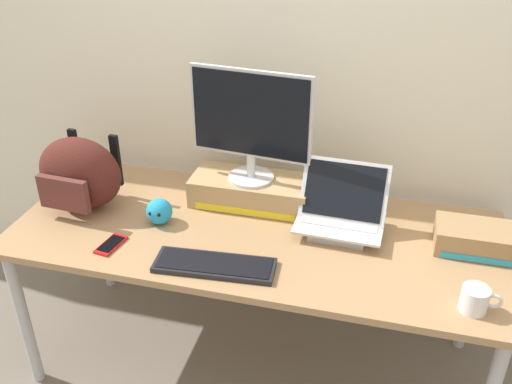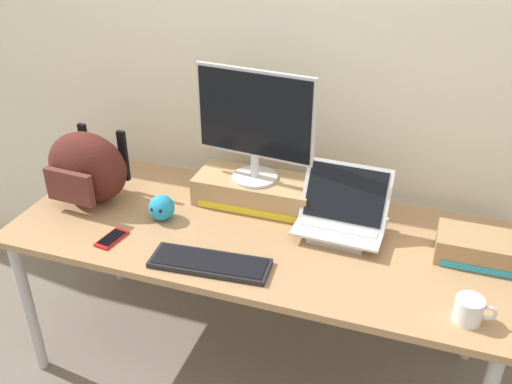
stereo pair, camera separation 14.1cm
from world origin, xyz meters
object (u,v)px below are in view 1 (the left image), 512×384
Objects in this scene: toner_box_yellow at (251,191)px; plush_toy at (159,211)px; coffee_mug at (475,299)px; messenger_backpack at (80,174)px; cell_phone at (111,245)px; toner_box_cyan at (478,239)px; desktop_monitor at (251,122)px; open_laptop at (340,219)px; external_keyboard at (215,265)px.

toner_box_yellow is 0.41m from plush_toy.
messenger_backpack is at bearing 170.01° from coffee_mug.
cell_phone is (-0.44, -0.45, -0.05)m from toner_box_yellow.
toner_box_yellow is at bearing 172.47° from toner_box_cyan.
desktop_monitor reaches higher than toner_box_yellow.
open_laptop is 0.55m from external_keyboard.
external_keyboard is 0.75m from messenger_backpack.
desktop_monitor is 0.52m from plush_toy.
cell_phone is 0.24m from plush_toy.
coffee_mug is at bearing -6.62° from messenger_backpack.
open_laptop reaches higher than toner_box_yellow.
toner_box_yellow reaches higher than cell_phone.
coffee_mug is at bearing -22.66° from desktop_monitor.
desktop_monitor is at bearing 151.56° from coffee_mug.
messenger_backpack reaches higher than cell_phone.
plush_toy is (-0.31, 0.23, 0.04)m from external_keyboard.
cell_phone is at bearing -128.52° from desktop_monitor.
external_keyboard is 0.43m from cell_phone.
open_laptop reaches higher than cell_phone.
toner_box_cyan is at bearing 6.30° from messenger_backpack.
messenger_backpack is at bearing -173.67° from open_laptop.
toner_box_cyan is (0.53, 0.00, -0.01)m from open_laptop.
toner_box_yellow is 1.34× the size of messenger_backpack.
desktop_monitor reaches higher than cell_phone.
plush_toy is (0.37, -0.04, -0.10)m from messenger_backpack.
messenger_backpack is (-1.10, -0.08, 0.10)m from open_laptop.
toner_box_yellow is 1.02m from coffee_mug.
messenger_backpack is 0.39m from plush_toy.
desktop_monitor is at bearing 19.83° from messenger_backpack.
open_laptop is at bearing -17.04° from toner_box_yellow.
external_keyboard is at bearing -85.30° from desktop_monitor.
toner_box_cyan is (1.37, 0.33, 0.04)m from cell_phone.
plush_toy reaches higher than cell_phone.
open_laptop reaches higher than coffee_mug.
cell_phone is at bearing -120.34° from plush_toy.
desktop_monitor is 1.07m from coffee_mug.
external_keyboard is 3.41× the size of coffee_mug.
plush_toy is at bearing -3.46° from messenger_backpack.
plush_toy is 0.34× the size of toner_box_cyan.
external_keyboard is 1.01m from toner_box_cyan.
messenger_backpack is 1.63m from toner_box_cyan.
desktop_monitor reaches higher than external_keyboard.
coffee_mug is 0.42× the size of toner_box_cyan.
cell_phone is at bearing -134.23° from toner_box_yellow.
cell_phone is (-0.44, -0.45, -0.37)m from desktop_monitor.
messenger_backpack is (-0.69, -0.21, 0.10)m from toner_box_yellow.
messenger_backpack is 1.20× the size of toner_box_cyan.
open_laptop is 1.11× the size of toner_box_cyan.
external_keyboard is at bearing 4.90° from cell_phone.
coffee_mug is at bearing -34.36° from open_laptop.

